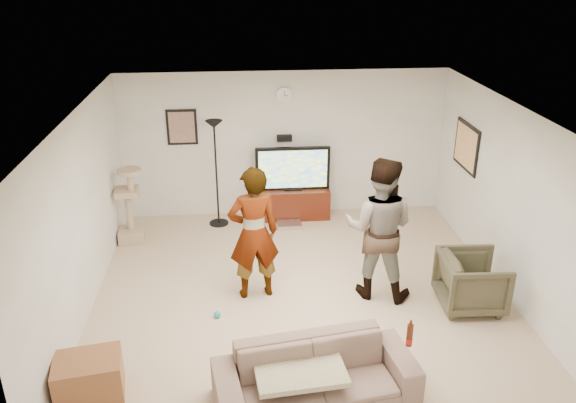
{
  "coord_description": "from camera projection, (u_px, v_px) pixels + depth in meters",
  "views": [
    {
      "loc": [
        -0.78,
        -6.64,
        4.24
      ],
      "look_at": [
        -0.16,
        0.2,
        1.29
      ],
      "focal_mm": 36.0,
      "sensor_mm": 36.0,
      "label": 1
    }
  ],
  "objects": [
    {
      "name": "floor",
      "position": [
        301.0,
        295.0,
        7.82
      ],
      "size": [
        5.5,
        5.5,
        0.02
      ],
      "primitive_type": "cube",
      "color": "#CAB394",
      "rests_on": "ground"
    },
    {
      "name": "ceiling",
      "position": [
        303.0,
        113.0,
        6.82
      ],
      "size": [
        5.5,
        5.5,
        0.02
      ],
      "primitive_type": "cube",
      "color": "silver",
      "rests_on": "wall_back"
    },
    {
      "name": "wall_back",
      "position": [
        284.0,
        144.0,
        9.83
      ],
      "size": [
        5.5,
        0.04,
        2.5
      ],
      "primitive_type": "cube",
      "color": "beige",
      "rests_on": "floor"
    },
    {
      "name": "wall_front",
      "position": [
        339.0,
        344.0,
        4.8
      ],
      "size": [
        5.5,
        0.04,
        2.5
      ],
      "primitive_type": "cube",
      "color": "beige",
      "rests_on": "floor"
    },
    {
      "name": "wall_left",
      "position": [
        80.0,
        218.0,
        7.09
      ],
      "size": [
        0.04,
        5.5,
        2.5
      ],
      "primitive_type": "cube",
      "color": "beige",
      "rests_on": "floor"
    },
    {
      "name": "wall_right",
      "position": [
        511.0,
        202.0,
        7.54
      ],
      "size": [
        0.04,
        5.5,
        2.5
      ],
      "primitive_type": "cube",
      "color": "beige",
      "rests_on": "floor"
    },
    {
      "name": "wall_clock",
      "position": [
        284.0,
        95.0,
        9.47
      ],
      "size": [
        0.26,
        0.04,
        0.26
      ],
      "primitive_type": "cylinder",
      "rotation": [
        1.57,
        0.0,
        0.0
      ],
      "color": "silver",
      "rests_on": "wall_back"
    },
    {
      "name": "wall_speaker",
      "position": [
        284.0,
        138.0,
        9.73
      ],
      "size": [
        0.25,
        0.1,
        0.1
      ],
      "primitive_type": "cube",
      "color": "black",
      "rests_on": "wall_back"
    },
    {
      "name": "picture_back",
      "position": [
        182.0,
        127.0,
        9.54
      ],
      "size": [
        0.42,
        0.03,
        0.52
      ],
      "primitive_type": "cube",
      "color": "#84635B",
      "rests_on": "wall_back"
    },
    {
      "name": "picture_right",
      "position": [
        466.0,
        147.0,
        8.91
      ],
      "size": [
        0.03,
        0.78,
        0.62
      ],
      "primitive_type": "cube",
      "color": "#FBAC71",
      "rests_on": "wall_right"
    },
    {
      "name": "tv_stand",
      "position": [
        293.0,
        203.0,
        10.01
      ],
      "size": [
        1.26,
        0.45,
        0.52
      ],
      "primitive_type": "cube",
      "color": "#40150A",
      "rests_on": "floor"
    },
    {
      "name": "console_box",
      "position": [
        289.0,
        225.0,
        9.73
      ],
      "size": [
        0.4,
        0.3,
        0.07
      ],
      "primitive_type": "cube",
      "color": "silver",
      "rests_on": "floor"
    },
    {
      "name": "tv",
      "position": [
        293.0,
        168.0,
        9.76
      ],
      "size": [
        1.26,
        0.08,
        0.75
      ],
      "primitive_type": "cube",
      "color": "black",
      "rests_on": "tv_stand"
    },
    {
      "name": "tv_screen",
      "position": [
        293.0,
        169.0,
        9.72
      ],
      "size": [
        1.16,
        0.01,
        0.66
      ],
      "primitive_type": "cube",
      "color": "#C5EA25",
      "rests_on": "tv"
    },
    {
      "name": "floor_lamp",
      "position": [
        216.0,
        174.0,
        9.5
      ],
      "size": [
        0.32,
        0.32,
        1.8
      ],
      "primitive_type": "cylinder",
      "color": "black",
      "rests_on": "floor"
    },
    {
      "name": "cat_tree",
      "position": [
        128.0,
        205.0,
        9.03
      ],
      "size": [
        0.43,
        0.43,
        1.24
      ],
      "primitive_type": "cube",
      "rotation": [
        0.0,
        0.0,
        0.09
      ],
      "color": "tan",
      "rests_on": "floor"
    },
    {
      "name": "person_left",
      "position": [
        254.0,
        233.0,
        7.46
      ],
      "size": [
        0.73,
        0.54,
        1.83
      ],
      "primitive_type": "imported",
      "rotation": [
        0.0,
        0.0,
        3.31
      ],
      "color": "gray",
      "rests_on": "floor"
    },
    {
      "name": "person_right",
      "position": [
        379.0,
        229.0,
        7.47
      ],
      "size": [
        1.14,
        1.02,
        1.93
      ],
      "primitive_type": "imported",
      "rotation": [
        0.0,
        0.0,
        2.77
      ],
      "color": "#395D9E",
      "rests_on": "floor"
    },
    {
      "name": "sofa",
      "position": [
        316.0,
        375.0,
        5.87
      ],
      "size": [
        2.15,
        1.11,
        0.6
      ],
      "primitive_type": "imported",
      "rotation": [
        0.0,
        0.0,
        0.16
      ],
      "color": "#785E53",
      "rests_on": "floor"
    },
    {
      "name": "throw_blanket",
      "position": [
        299.0,
        367.0,
        5.81
      ],
      "size": [
        0.96,
        0.78,
        0.06
      ],
      "primitive_type": "cube",
      "rotation": [
        0.0,
        0.0,
        0.1
      ],
      "color": "#C3B78E",
      "rests_on": "sofa"
    },
    {
      "name": "beer_bottle",
      "position": [
        410.0,
        335.0,
        5.78
      ],
      "size": [
        0.06,
        0.06,
        0.25
      ],
      "primitive_type": "cylinder",
      "color": "#491E0C",
      "rests_on": "sofa"
    },
    {
      "name": "armchair",
      "position": [
        472.0,
        282.0,
        7.41
      ],
      "size": [
        0.84,
        0.82,
        0.73
      ],
      "primitive_type": "imported",
      "rotation": [
        0.0,
        0.0,
        1.52
      ],
      "color": "#413E2B",
      "rests_on": "floor"
    },
    {
      "name": "side_table",
      "position": [
        89.0,
        377.0,
        5.94
      ],
      "size": [
        0.74,
        0.61,
        0.45
      ],
      "primitive_type": "cube",
      "rotation": [
        0.0,
        0.0,
        0.16
      ],
      "color": "brown",
      "rests_on": "floor"
    },
    {
      "name": "toy_ball",
      "position": [
        217.0,
        314.0,
        7.29
      ],
      "size": [
        0.09,
        0.09,
        0.09
      ],
      "primitive_type": "sphere",
      "color": "teal",
      "rests_on": "floor"
    }
  ]
}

